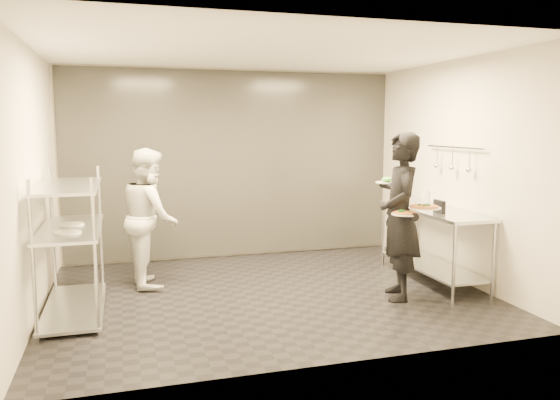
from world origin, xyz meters
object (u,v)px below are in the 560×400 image
object	(u,v)px
chef	(150,217)
salad_plate	(387,181)
pos_monitor	(439,207)
prep_counter	(433,232)
waiter	(400,216)
bottle_dark	(400,193)
pizza_plate_far	(424,207)
pass_rack	(71,241)
bottle_green	(397,192)
pizza_plate_near	(405,213)
bottle_clear	(428,198)

from	to	relation	value
chef	salad_plate	size ratio (longest dim) A/B	6.48
pos_monitor	prep_counter	bearing A→B (deg)	71.33
waiter	pos_monitor	size ratio (longest dim) A/B	8.57
salad_plate	bottle_dark	bearing A→B (deg)	54.77
pizza_plate_far	pos_monitor	xyz separation A→B (m)	(0.47, 0.43, -0.08)
salad_plate	pos_monitor	world-z (taller)	salad_plate
prep_counter	waiter	bearing A→B (deg)	-144.89
pass_rack	waiter	distance (m)	3.60
pos_monitor	waiter	bearing A→B (deg)	-156.76
prep_counter	bottle_green	world-z (taller)	bottle_green
chef	pos_monitor	bearing A→B (deg)	-112.32
salad_plate	bottle_green	size ratio (longest dim) A/B	0.98
pass_rack	pizza_plate_far	world-z (taller)	pass_rack
pizza_plate_near	pizza_plate_far	distance (m)	0.27
pizza_plate_near	pizza_plate_far	size ratio (longest dim) A/B	0.81
salad_plate	pizza_plate_near	bearing A→B (deg)	-94.12
salad_plate	pos_monitor	distance (m)	0.77
prep_counter	pos_monitor	size ratio (longest dim) A/B	8.12
prep_counter	bottle_clear	size ratio (longest dim) A/B	8.89
waiter	bottle_clear	bearing A→B (deg)	150.86
pos_monitor	bottle_dark	world-z (taller)	bottle_dark
pizza_plate_near	pos_monitor	size ratio (longest dim) A/B	1.31
chef	bottle_clear	xyz separation A→B (m)	(3.56, -0.53, 0.17)
chef	salad_plate	bearing A→B (deg)	-116.13
prep_counter	bottle_green	xyz separation A→B (m)	(-0.09, 0.80, 0.43)
pass_rack	pizza_plate_near	size ratio (longest dim) A/B	5.53
prep_counter	salad_plate	size ratio (longest dim) A/B	6.85
waiter	bottle_dark	xyz separation A→B (m)	(0.72, 1.35, 0.09)
bottle_clear	bottle_dark	size ratio (longest dim) A/B	0.84
waiter	salad_plate	xyz separation A→B (m)	(-0.03, 0.27, 0.38)
pass_rack	bottle_dark	world-z (taller)	pass_rack
pass_rack	bottle_clear	size ratio (longest dim) A/B	7.90
salad_plate	bottle_clear	distance (m)	1.10
salad_plate	bottle_clear	size ratio (longest dim) A/B	1.30
prep_counter	bottle_clear	distance (m)	0.49
pass_rack	bottle_green	distance (m)	4.32
chef	salad_plate	world-z (taller)	chef
pass_rack	pizza_plate_near	bearing A→B (deg)	-12.54
bottle_dark	pizza_plate_near	bearing A→B (deg)	-116.77
waiter	salad_plate	world-z (taller)	waiter
pizza_plate_near	salad_plate	xyz separation A→B (m)	(0.04, 0.50, 0.31)
pizza_plate_near	bottle_dark	bearing A→B (deg)	63.23
bottle_green	bottle_clear	bearing A→B (deg)	-72.20
waiter	bottle_clear	distance (m)	1.19
pass_rack	bottle_dark	xyz separation A→B (m)	(4.27, 0.80, 0.27)
bottle_green	pass_rack	bearing A→B (deg)	-169.28
chef	pizza_plate_near	distance (m)	3.07
waiter	salad_plate	distance (m)	0.47
bottle_green	bottle_clear	size ratio (longest dim) A/B	1.33
pizza_plate_near	bottle_dark	xyz separation A→B (m)	(0.80, 1.58, 0.01)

